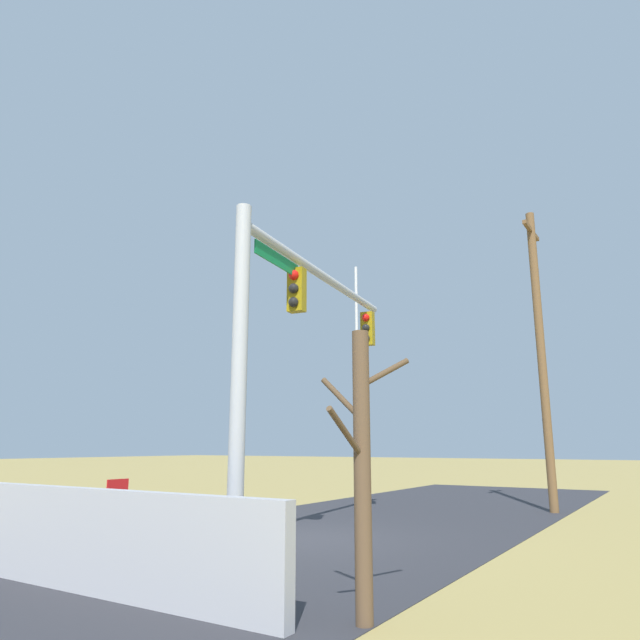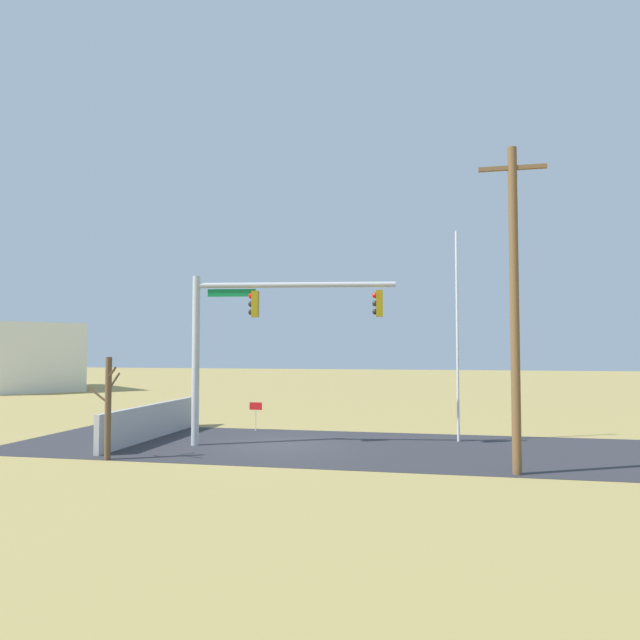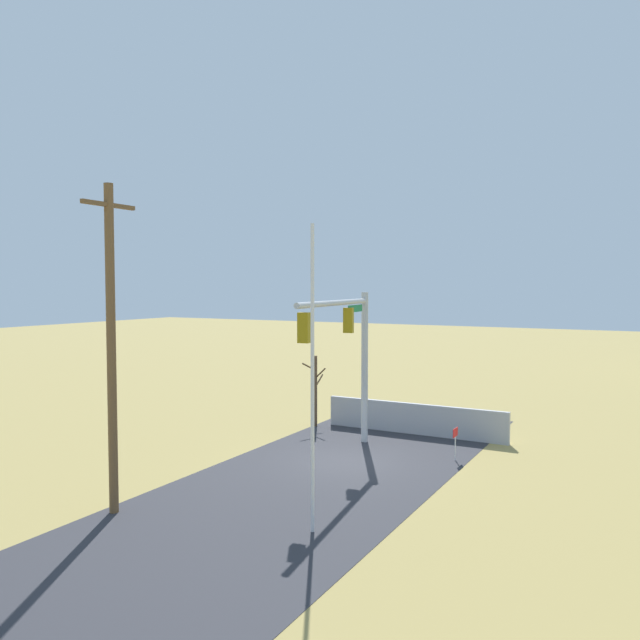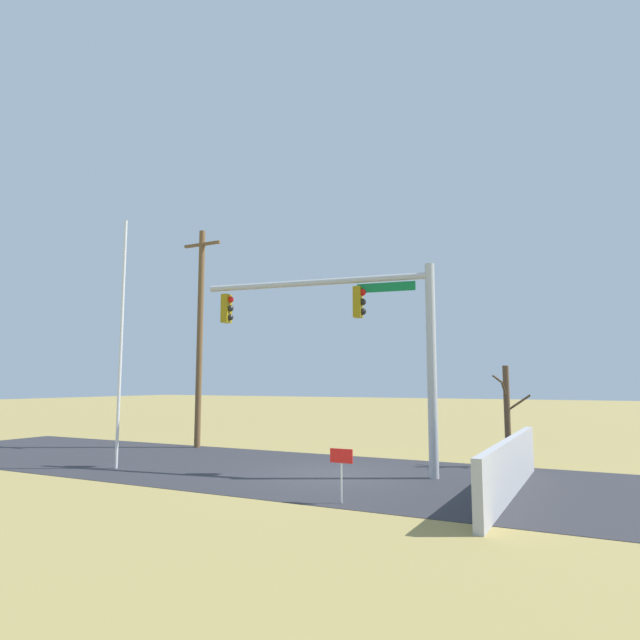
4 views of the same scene
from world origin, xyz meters
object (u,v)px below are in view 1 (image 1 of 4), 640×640
(signal_mast, at_px, (293,324))
(bare_tree, at_px, (362,466))
(flagpole, at_px, (357,382))
(utility_pole, at_px, (541,350))
(open_sign, at_px, (117,494))

(signal_mast, xyz_separation_m, bare_tree, (3.64, 3.51, -2.71))
(flagpole, relative_size, utility_pole, 0.87)
(signal_mast, height_order, bare_tree, signal_mast)
(bare_tree, bearing_deg, signal_mast, -136.02)
(signal_mast, distance_m, open_sign, 5.33)
(utility_pole, distance_m, open_sign, 12.84)
(bare_tree, distance_m, open_sign, 7.86)
(signal_mast, xyz_separation_m, utility_pole, (-8.92, 3.19, 0.44))
(utility_pole, bearing_deg, flagpole, -75.74)
(flagpole, xyz_separation_m, bare_tree, (11.11, 6.04, -2.35))
(signal_mast, xyz_separation_m, open_sign, (1.05, -3.87, -3.51))
(flagpole, bearing_deg, signal_mast, 18.70)
(flagpole, xyz_separation_m, open_sign, (8.52, -1.34, -3.15))
(signal_mast, height_order, flagpole, flagpole)
(signal_mast, distance_m, bare_tree, 5.74)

